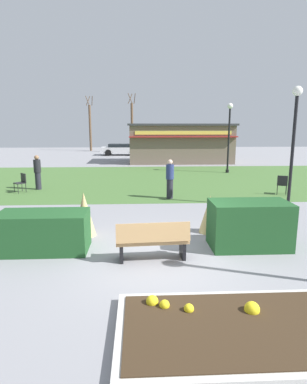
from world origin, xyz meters
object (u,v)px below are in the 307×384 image
(cafe_chair_east, at_px, (282,183))
(person_standing, at_px, (38,172))
(cafe_chair_west, at_px, (21,181))
(tree_left_bg, at_px, (90,127))
(food_kiosk, at_px, (180,143))
(parked_car_west_slot, at_px, (121,149))
(lamppost_mid, at_px, (294,133))
(park_bench, at_px, (153,241))
(trash_bin, at_px, (19,237))
(lamppost_far, at_px, (229,130))
(tree_right_bg, at_px, (132,127))
(person_strolling, at_px, (170,179))

(cafe_chair_east, bearing_deg, person_standing, 171.00)
(cafe_chair_west, height_order, tree_left_bg, tree_left_bg)
(food_kiosk, bearing_deg, parked_car_west_slot, 127.36)
(lamppost_mid, relative_size, person_standing, 2.66)
(park_bench, distance_m, trash_bin, 3.31)
(lamppost_mid, relative_size, lamppost_far, 1.00)
(tree_left_bg, bearing_deg, cafe_chair_west, -89.50)
(person_standing, distance_m, tree_left_bg, 25.11)
(parked_car_west_slot, distance_m, tree_right_bg, 4.35)
(park_bench, relative_size, lamppost_far, 0.38)
(cafe_chair_west, height_order, cafe_chair_east, same)
(trash_bin, relative_size, tree_left_bg, 0.13)
(lamppost_mid, relative_size, cafe_chair_east, 5.06)
(cafe_chair_west, height_order, person_standing, person_standing)
(cafe_chair_east, xyz_separation_m, tree_left_bg, (-12.25, 26.83, 2.38))
(lamppost_far, xyz_separation_m, tree_right_bg, (-6.55, 16.95, 0.13))
(cafe_chair_east, distance_m, person_strolling, 5.21)
(food_kiosk, xyz_separation_m, cafe_chair_east, (2.92, -13.57, -1.10))
(lamppost_far, height_order, cafe_chair_west, lamppost_far)
(tree_left_bg, distance_m, tree_right_bg, 5.84)
(park_bench, relative_size, parked_car_west_slot, 0.41)
(trash_bin, xyz_separation_m, food_kiosk, (6.58, 20.12, 1.19))
(tree_right_bg, bearing_deg, lamppost_far, -68.89)
(park_bench, distance_m, person_standing, 10.35)
(tree_right_bg, bearing_deg, cafe_chair_east, -73.54)
(park_bench, xyz_separation_m, cafe_chair_west, (-5.80, 8.29, 0.05))
(park_bench, distance_m, lamppost_mid, 7.60)
(cafe_chair_west, relative_size, tree_right_bg, 0.13)
(lamppost_mid, relative_size, food_kiosk, 0.51)
(lamppost_far, relative_size, person_strolling, 2.66)
(lamppost_far, relative_size, trash_bin, 5.15)
(park_bench, bearing_deg, person_standing, 120.26)
(cafe_chair_east, relative_size, tree_left_bg, 0.14)
(cafe_chair_east, height_order, tree_right_bg, tree_right_bg)
(lamppost_far, bearing_deg, tree_left_bg, 120.66)
(park_bench, height_order, food_kiosk, food_kiosk)
(person_strolling, relative_size, person_standing, 1.00)
(lamppost_mid, xyz_separation_m, trash_bin, (-8.71, -4.19, -2.38))
(trash_bin, relative_size, tree_right_bg, 0.13)
(food_kiosk, relative_size, person_standing, 5.18)
(person_strolling, height_order, person_standing, same)
(lamppost_far, height_order, tree_left_bg, tree_left_bg)
(parked_car_west_slot, distance_m, tree_left_bg, 7.79)
(person_strolling, distance_m, parked_car_west_slot, 21.30)
(park_bench, height_order, lamppost_far, lamppost_far)
(person_standing, height_order, parked_car_west_slot, person_standing)
(park_bench, height_order, parked_car_west_slot, parked_car_west_slot)
(lamppost_mid, bearing_deg, tree_right_bg, 103.46)
(park_bench, height_order, person_strolling, person_strolling)
(person_strolling, height_order, tree_right_bg, tree_right_bg)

